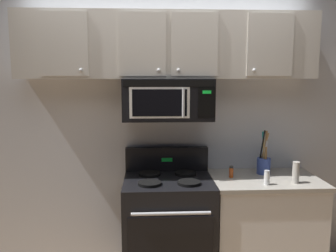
{
  "coord_description": "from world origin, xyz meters",
  "views": [
    {
      "loc": [
        -0.16,
        -2.48,
        1.78
      ],
      "look_at": [
        0.0,
        0.49,
        1.35
      ],
      "focal_mm": 37.7,
      "sensor_mm": 36.0,
      "label": 1
    }
  ],
  "objects_px": {
    "pepper_mill": "(296,172)",
    "spice_jar": "(231,172)",
    "over_range_microwave": "(168,99)",
    "stove_range": "(168,227)",
    "salt_shaker": "(267,178)",
    "utensil_crock_blue": "(264,163)"
  },
  "relations": [
    {
      "from": "stove_range",
      "to": "pepper_mill",
      "type": "bearing_deg",
      "value": -8.77
    },
    {
      "from": "pepper_mill",
      "to": "spice_jar",
      "type": "xyz_separation_m",
      "value": [
        -0.49,
        0.19,
        -0.04
      ]
    },
    {
      "from": "over_range_microwave",
      "to": "pepper_mill",
      "type": "height_order",
      "value": "over_range_microwave"
    },
    {
      "from": "pepper_mill",
      "to": "spice_jar",
      "type": "relative_size",
      "value": 1.78
    },
    {
      "from": "stove_range",
      "to": "over_range_microwave",
      "type": "height_order",
      "value": "over_range_microwave"
    },
    {
      "from": "stove_range",
      "to": "pepper_mill",
      "type": "distance_m",
      "value": 1.17
    },
    {
      "from": "spice_jar",
      "to": "utensil_crock_blue",
      "type": "bearing_deg",
      "value": 17.34
    },
    {
      "from": "stove_range",
      "to": "spice_jar",
      "type": "bearing_deg",
      "value": 2.79
    },
    {
      "from": "stove_range",
      "to": "spice_jar",
      "type": "relative_size",
      "value": 11.13
    },
    {
      "from": "stove_range",
      "to": "utensil_crock_blue",
      "type": "relative_size",
      "value": 2.83
    },
    {
      "from": "utensil_crock_blue",
      "to": "pepper_mill",
      "type": "xyz_separation_m",
      "value": [
        0.17,
        -0.29,
        -0.01
      ]
    },
    {
      "from": "over_range_microwave",
      "to": "utensil_crock_blue",
      "type": "relative_size",
      "value": 1.92
    },
    {
      "from": "salt_shaker",
      "to": "spice_jar",
      "type": "distance_m",
      "value": 0.33
    },
    {
      "from": "utensil_crock_blue",
      "to": "spice_jar",
      "type": "distance_m",
      "value": 0.34
    },
    {
      "from": "stove_range",
      "to": "pepper_mill",
      "type": "relative_size",
      "value": 6.27
    },
    {
      "from": "salt_shaker",
      "to": "pepper_mill",
      "type": "bearing_deg",
      "value": 7.49
    },
    {
      "from": "utensil_crock_blue",
      "to": "stove_range",
      "type": "bearing_deg",
      "value": -171.72
    },
    {
      "from": "over_range_microwave",
      "to": "spice_jar",
      "type": "distance_m",
      "value": 0.84
    },
    {
      "from": "over_range_microwave",
      "to": "pepper_mill",
      "type": "bearing_deg",
      "value": -14.92
    },
    {
      "from": "stove_range",
      "to": "salt_shaker",
      "type": "distance_m",
      "value": 0.95
    },
    {
      "from": "stove_range",
      "to": "utensil_crock_blue",
      "type": "height_order",
      "value": "utensil_crock_blue"
    },
    {
      "from": "salt_shaker",
      "to": "stove_range",
      "type": "bearing_deg",
      "value": 166.18
    }
  ]
}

